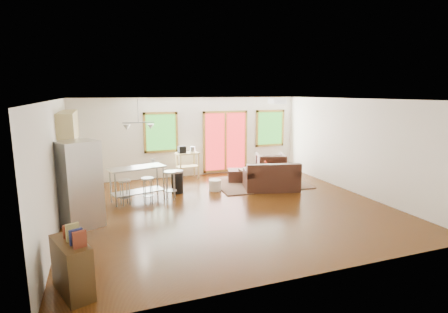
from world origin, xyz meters
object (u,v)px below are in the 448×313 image
object	(u,v)px
rug	(259,183)
coffee_table	(258,171)
ottoman	(237,176)
kitchen_cart	(187,156)
refrigerator	(80,184)
armchair	(271,164)
loveseat	(271,179)
island	(137,178)

from	to	relation	value
rug	coffee_table	size ratio (longest dim) A/B	2.45
ottoman	kitchen_cart	bearing A→B (deg)	147.39
ottoman	refrigerator	distance (m)	5.07
kitchen_cart	armchair	bearing A→B (deg)	-17.61
kitchen_cart	refrigerator	bearing A→B (deg)	-133.43
armchair	ottoman	size ratio (longest dim) A/B	1.59
armchair	kitchen_cart	world-z (taller)	kitchen_cart
armchair	ottoman	bearing A→B (deg)	19.80
ottoman	refrigerator	world-z (taller)	refrigerator
rug	coffee_table	distance (m)	0.36
loveseat	island	xyz separation A→B (m)	(-3.71, 0.28, 0.29)
rug	armchair	world-z (taller)	armchair
coffee_table	armchair	distance (m)	0.83
armchair	refrigerator	bearing A→B (deg)	39.75
loveseat	armchair	distance (m)	1.45
armchair	island	distance (m)	4.47
rug	armchair	distance (m)	0.93
island	kitchen_cart	bearing A→B (deg)	46.17
rug	loveseat	xyz separation A→B (m)	(0.00, -0.78, 0.31)
coffee_table	ottoman	size ratio (longest dim) A/B	1.96
loveseat	kitchen_cart	world-z (taller)	kitchen_cart
island	kitchen_cart	distance (m)	2.54
armchair	loveseat	bearing A→B (deg)	80.26
kitchen_cart	rug	bearing A→B (deg)	-34.45
rug	refrigerator	bearing A→B (deg)	-159.36
refrigerator	island	size ratio (longest dim) A/B	1.21
rug	loveseat	size ratio (longest dim) A/B	1.60
refrigerator	ottoman	bearing A→B (deg)	2.87
ottoman	kitchen_cart	xyz separation A→B (m)	(-1.39, 0.89, 0.55)
rug	kitchen_cart	distance (m)	2.48
rug	refrigerator	xyz separation A→B (m)	(-5.01, -1.89, 0.89)
loveseat	island	bearing A→B (deg)	-169.89
ottoman	island	distance (m)	3.31
loveseat	kitchen_cart	bearing A→B (deg)	147.19
loveseat	coffee_table	world-z (taller)	loveseat
coffee_table	kitchen_cart	xyz separation A→B (m)	(-1.92, 1.31, 0.36)
loveseat	refrigerator	bearing A→B (deg)	-153.02
ottoman	armchair	bearing A→B (deg)	3.08
armchair	kitchen_cart	bearing A→B (deg)	-0.89
rug	loveseat	bearing A→B (deg)	-89.97
loveseat	refrigerator	distance (m)	5.16
coffee_table	armchair	world-z (taller)	armchair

